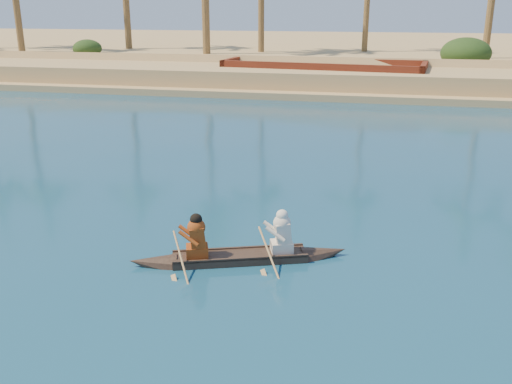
# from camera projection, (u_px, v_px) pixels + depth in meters

# --- Properties ---
(ground) EXTENTS (160.00, 160.00, 0.00)m
(ground) POSITION_uv_depth(u_px,v_px,m) (276.00, 327.00, 9.00)
(ground) COLOR navy
(ground) RESTS_ON ground
(sandy_embankment) EXTENTS (150.00, 51.00, 1.50)m
(sandy_embankment) POSITION_uv_depth(u_px,v_px,m) (369.00, 54.00, 52.32)
(sandy_embankment) COLOR tan
(sandy_embankment) RESTS_ON ground
(shrub_cluster) EXTENTS (100.00, 6.00, 2.40)m
(shrub_cluster) POSITION_uv_depth(u_px,v_px,m) (363.00, 62.00, 37.84)
(shrub_cluster) COLOR #1F3513
(shrub_cluster) RESTS_ON ground
(canoe) EXTENTS (4.27, 2.02, 1.19)m
(canoe) POSITION_uv_depth(u_px,v_px,m) (240.00, 250.00, 11.26)
(canoe) COLOR #3E2C22
(canoe) RESTS_ON ground
(barge_mid) EXTENTS (12.17, 5.15, 1.97)m
(barge_mid) POSITION_uv_depth(u_px,v_px,m) (323.00, 77.00, 34.19)
(barge_mid) COLOR maroon
(barge_mid) RESTS_ON ground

